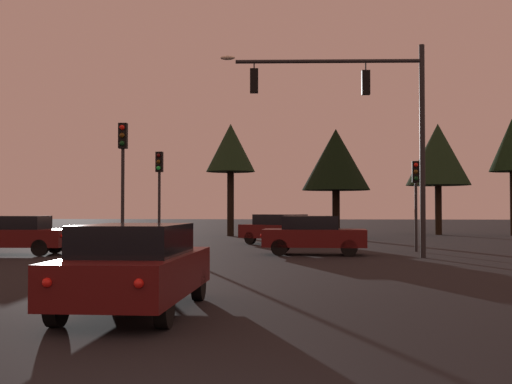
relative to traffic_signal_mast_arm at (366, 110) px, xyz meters
name	(u,v)px	position (x,y,z in m)	size (l,w,h in m)	color
ground_plane	(281,248)	(-3.39, 5.88, -5.43)	(168.00, 168.00, 0.00)	black
traffic_signal_mast_arm	(366,110)	(0.00, 0.00, 0.00)	(7.55, 0.69, 7.85)	#232326
traffic_light_corner_left	(123,164)	(-8.62, -1.76, -2.04)	(0.31, 0.36, 4.82)	#232326
traffic_light_corner_right	(416,187)	(2.37, 3.54, -2.72)	(0.32, 0.36, 3.80)	#232326
traffic_light_median	(159,180)	(-8.71, 4.07, -2.37)	(0.32, 0.36, 4.33)	#232326
car_nearside_lane	(136,266)	(-5.03, -12.93, -4.64)	(1.87, 4.61, 1.52)	#4C0F0F
car_crossing_left	(313,234)	(-1.92, 1.36, -4.64)	(4.11, 1.83, 1.52)	#4C0F0F
car_crossing_right	(12,234)	(-13.68, 0.42, -4.64)	(4.55, 1.99, 1.52)	#4C0F0F
car_far_lane	(282,229)	(-3.48, 8.54, -4.64)	(4.60, 3.89, 1.52)	#4C0F0F
tree_behind_sign	(438,155)	(6.85, 21.82, 0.15)	(4.46, 4.46, 7.78)	black
tree_left_far	(231,149)	(-7.35, 18.52, 0.36)	(3.27, 3.27, 7.49)	black
tree_center_horizon	(336,160)	(-0.47, 16.01, -0.61)	(4.21, 4.21, 6.76)	black
tree_right_cluster	(512,146)	(11.53, 20.65, 0.63)	(3.04, 3.04, 7.92)	black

